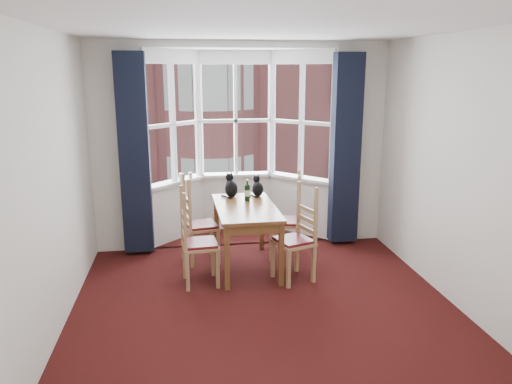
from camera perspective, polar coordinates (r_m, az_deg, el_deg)
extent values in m
plane|color=black|center=(5.16, 1.46, -14.25)|extent=(4.50, 4.50, 0.00)
plane|color=white|center=(4.56, 1.69, 18.51)|extent=(4.50, 4.50, 0.00)
plane|color=silver|center=(4.76, -22.91, 0.24)|extent=(0.00, 4.50, 4.50)
plane|color=silver|center=(5.38, 23.08, 1.70)|extent=(0.00, 4.50, 4.50)
plane|color=silver|center=(2.58, 10.29, -9.92)|extent=(4.00, 0.00, 4.00)
cube|color=silver|center=(6.86, -15.53, 4.73)|extent=(0.70, 0.12, 2.80)
cube|color=silver|center=(7.23, 11.49, 5.41)|extent=(0.70, 0.12, 2.80)
cube|color=black|center=(6.67, -13.72, 4.15)|extent=(0.38, 0.22, 2.60)
cube|color=black|center=(7.00, 10.19, 4.77)|extent=(0.38, 0.22, 2.60)
cube|color=brown|center=(6.12, -1.17, -1.82)|extent=(0.76, 1.37, 0.04)
cube|color=brown|center=(5.62, -3.35, -7.56)|extent=(0.06, 0.06, 0.75)
cube|color=brown|center=(6.80, -4.55, -3.76)|extent=(0.06, 0.06, 0.75)
cube|color=brown|center=(5.72, 2.90, -7.18)|extent=(0.06, 0.06, 0.75)
cube|color=brown|center=(6.88, 0.63, -3.50)|extent=(0.06, 0.06, 0.75)
cube|color=#AC8453|center=(5.78, -6.40, -5.94)|extent=(0.43, 0.45, 0.06)
cube|color=#540E13|center=(5.77, -6.40, -5.80)|extent=(0.39, 0.41, 0.03)
cube|color=#AC8453|center=(6.44, -6.24, -3.85)|extent=(0.47, 0.49, 0.06)
cube|color=#540E13|center=(6.43, -6.25, -3.72)|extent=(0.43, 0.44, 0.03)
cube|color=#AC8453|center=(5.86, 4.29, -5.63)|extent=(0.52, 0.53, 0.06)
cube|color=#540E13|center=(5.85, 4.29, -5.49)|extent=(0.47, 0.48, 0.03)
cube|color=#AC8453|center=(6.57, 3.30, -3.42)|extent=(0.48, 0.50, 0.06)
cube|color=#540E13|center=(6.57, 3.30, -3.29)|extent=(0.43, 0.45, 0.03)
ellipsoid|color=black|center=(6.56, -2.84, 0.35)|extent=(0.21, 0.25, 0.22)
sphere|color=black|center=(6.60, -3.05, 1.69)|extent=(0.12, 0.12, 0.10)
cone|color=black|center=(6.58, -3.30, 2.11)|extent=(0.04, 0.04, 0.05)
cone|color=black|center=(6.60, -2.81, 2.15)|extent=(0.04, 0.04, 0.05)
ellipsoid|color=black|center=(6.60, 0.20, 0.32)|extent=(0.17, 0.21, 0.19)
sphere|color=black|center=(6.63, 0.05, 1.48)|extent=(0.10, 0.10, 0.09)
cone|color=black|center=(6.62, -0.16, 1.85)|extent=(0.04, 0.04, 0.04)
cone|color=black|center=(6.63, 0.27, 1.87)|extent=(0.04, 0.04, 0.04)
cylinder|color=black|center=(6.35, -1.00, -0.14)|extent=(0.07, 0.07, 0.20)
sphere|color=black|center=(6.33, -1.00, 0.69)|extent=(0.06, 0.06, 0.06)
cylinder|color=black|center=(6.32, -1.00, 1.02)|extent=(0.03, 0.03, 0.08)
cylinder|color=gold|center=(6.31, -1.01, 1.36)|extent=(0.03, 0.03, 0.02)
cylinder|color=silver|center=(6.35, -1.00, -0.10)|extent=(0.07, 0.07, 0.08)
cylinder|color=white|center=(7.24, -8.57, 1.70)|extent=(0.06, 0.06, 0.11)
cylinder|color=white|center=(7.27, -7.51, 1.81)|extent=(0.06, 0.06, 0.11)
plane|color=#333335|center=(37.69, -6.93, 0.86)|extent=(80.00, 80.00, 0.00)
cube|color=#99514F|center=(18.80, -5.99, 9.44)|extent=(18.00, 6.00, 14.00)
cylinder|color=#99514F|center=(15.81, -5.51, 8.63)|extent=(3.20, 3.20, 14.00)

